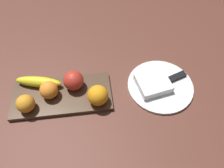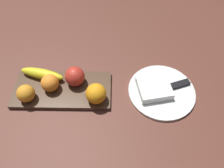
# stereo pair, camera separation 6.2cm
# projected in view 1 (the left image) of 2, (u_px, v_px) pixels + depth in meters

# --- Properties ---
(ground_plane) EXTENTS (2.40, 2.40, 0.00)m
(ground_plane) POSITION_uv_depth(u_px,v_px,m) (55.00, 105.00, 0.75)
(ground_plane) COLOR brown
(fruit_tray) EXTENTS (0.35, 0.16, 0.02)m
(fruit_tray) POSITION_uv_depth(u_px,v_px,m) (62.00, 95.00, 0.77)
(fruit_tray) COLOR #4F3827
(fruit_tray) RESTS_ON ground_plane
(apple) EXTENTS (0.07, 0.07, 0.07)m
(apple) POSITION_uv_depth(u_px,v_px,m) (73.00, 81.00, 0.75)
(apple) COLOR red
(apple) RESTS_ON fruit_tray
(banana) EXTENTS (0.17, 0.08, 0.04)m
(banana) POSITION_uv_depth(u_px,v_px,m) (39.00, 82.00, 0.77)
(banana) COLOR yellow
(banana) RESTS_ON fruit_tray
(orange_near_apple) EXTENTS (0.07, 0.07, 0.07)m
(orange_near_apple) POSITION_uv_depth(u_px,v_px,m) (98.00, 95.00, 0.71)
(orange_near_apple) COLOR orange
(orange_near_apple) RESTS_ON fruit_tray
(orange_near_banana) EXTENTS (0.06, 0.06, 0.06)m
(orange_near_banana) POSITION_uv_depth(u_px,v_px,m) (49.00, 90.00, 0.73)
(orange_near_banana) COLOR orange
(orange_near_banana) RESTS_ON fruit_tray
(orange_center) EXTENTS (0.06, 0.06, 0.06)m
(orange_center) POSITION_uv_depth(u_px,v_px,m) (25.00, 104.00, 0.70)
(orange_center) COLOR orange
(orange_center) RESTS_ON fruit_tray
(dinner_plate) EXTENTS (0.24, 0.24, 0.01)m
(dinner_plate) POSITION_uv_depth(u_px,v_px,m) (160.00, 86.00, 0.80)
(dinner_plate) COLOR white
(dinner_plate) RESTS_ON ground_plane
(folded_napkin) EXTENTS (0.13, 0.12, 0.03)m
(folded_napkin) POSITION_uv_depth(u_px,v_px,m) (153.00, 83.00, 0.78)
(folded_napkin) COLOR white
(folded_napkin) RESTS_ON dinner_plate
(knife) EXTENTS (0.18, 0.08, 0.01)m
(knife) POSITION_uv_depth(u_px,v_px,m) (172.00, 79.00, 0.80)
(knife) COLOR silver
(knife) RESTS_ON dinner_plate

